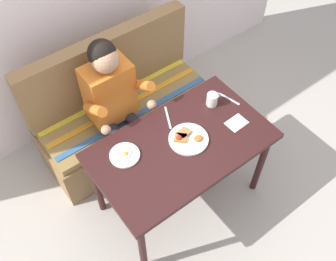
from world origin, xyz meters
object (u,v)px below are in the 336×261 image
object	(u,v)px
person	(115,100)
plate_eggs	(125,155)
table	(181,151)
fork	(229,99)
plate_breakfast	(188,139)
coffee_mug	(212,99)
knife	(168,118)
napkin	(237,123)
couch	(124,113)

from	to	relation	value
person	plate_eggs	bearing A→B (deg)	-114.72
table	fork	size ratio (longest dim) A/B	7.06
plate_breakfast	coffee_mug	bearing A→B (deg)	23.48
plate_breakfast	plate_eggs	xyz separation A→B (m)	(-0.40, 0.14, -0.00)
table	plate_breakfast	xyz separation A→B (m)	(0.05, 0.00, 0.09)
knife	plate_eggs	bearing A→B (deg)	-142.20
person	coffee_mug	size ratio (longest dim) A/B	10.27
fork	knife	bearing A→B (deg)	150.31
person	fork	distance (m)	0.82
plate_eggs	knife	distance (m)	0.42
napkin	plate_eggs	bearing A→B (deg)	162.77
plate_breakfast	knife	world-z (taller)	plate_breakfast
plate_breakfast	knife	xyz separation A→B (m)	(0.01, 0.23, -0.01)
plate_eggs	fork	distance (m)	0.87
coffee_mug	knife	size ratio (longest dim) A/B	0.59
plate_eggs	napkin	distance (m)	0.79
plate_breakfast	plate_eggs	bearing A→B (deg)	160.24
plate_breakfast	napkin	xyz separation A→B (m)	(0.36, -0.09, -0.01)
person	napkin	distance (m)	0.88
plate_breakfast	couch	bearing A→B (deg)	93.94
person	coffee_mug	world-z (taller)	person
table	napkin	world-z (taller)	napkin
plate_breakfast	fork	world-z (taller)	plate_breakfast
couch	fork	xyz separation A→B (m)	(0.52, -0.66, 0.40)
person	plate_breakfast	xyz separation A→B (m)	(0.20, -0.59, 0.00)
person	plate_breakfast	distance (m)	0.62
plate_breakfast	coffee_mug	xyz separation A→B (m)	(0.34, 0.15, 0.04)
person	fork	bearing A→B (deg)	-36.00
coffee_mug	fork	size ratio (longest dim) A/B	0.69
napkin	fork	distance (m)	0.22
plate_eggs	coffee_mug	world-z (taller)	coffee_mug
coffee_mug	couch	bearing A→B (deg)	122.38
couch	knife	distance (m)	0.67
couch	plate_eggs	distance (m)	0.82
plate_eggs	knife	size ratio (longest dim) A/B	0.98
plate_breakfast	plate_eggs	world-z (taller)	plate_breakfast
knife	person	bearing A→B (deg)	146.25
table	person	size ratio (longest dim) A/B	0.99
person	plate_eggs	world-z (taller)	person
table	coffee_mug	xyz separation A→B (m)	(0.39, 0.15, 0.13)
table	napkin	size ratio (longest dim) A/B	8.58
knife	coffee_mug	bearing A→B (deg)	11.73
coffee_mug	napkin	size ratio (longest dim) A/B	0.84
couch	coffee_mug	size ratio (longest dim) A/B	12.20
person	fork	xyz separation A→B (m)	(0.67, -0.48, -0.01)
couch	plate_breakfast	world-z (taller)	couch
coffee_mug	napkin	xyz separation A→B (m)	(0.02, -0.24, -0.05)
person	fork	size ratio (longest dim) A/B	7.13
plate_breakfast	coffee_mug	world-z (taller)	coffee_mug
plate_breakfast	plate_eggs	size ratio (longest dim) A/B	1.35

